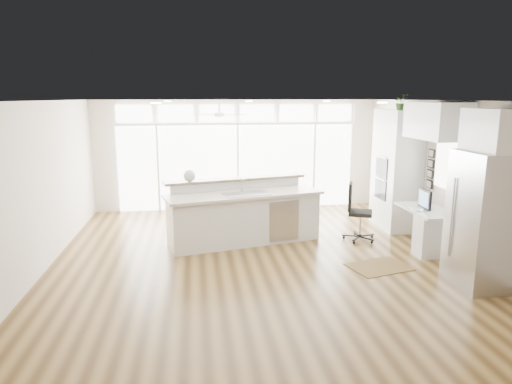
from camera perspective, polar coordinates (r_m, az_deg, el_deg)
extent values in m
cube|color=#4A3316|center=(7.83, 0.53, -8.89)|extent=(7.00, 8.00, 0.02)
cube|color=white|center=(7.33, 0.57, 11.35)|extent=(7.00, 8.00, 0.02)
cube|color=beige|center=(11.39, -2.34, 4.67)|extent=(7.00, 0.04, 2.70)
cube|color=beige|center=(3.70, 9.61, -10.69)|extent=(7.00, 0.04, 2.70)
cube|color=beige|center=(7.79, -25.87, 0.19)|extent=(0.04, 8.00, 2.70)
cube|color=beige|center=(8.68, 24.08, 1.43)|extent=(0.04, 8.00, 2.70)
cube|color=white|center=(11.37, -2.30, 3.13)|extent=(5.80, 0.06, 2.08)
cube|color=white|center=(11.25, -2.35, 9.85)|extent=(5.90, 0.06, 0.40)
cube|color=white|center=(8.88, 22.96, 3.04)|extent=(0.04, 0.85, 0.85)
cube|color=white|center=(10.07, -4.62, 10.17)|extent=(1.16, 1.16, 0.32)
cube|color=#F3E6CE|center=(7.53, 0.35, 11.20)|extent=(3.40, 3.00, 0.02)
cube|color=silver|center=(10.10, 17.13, 2.68)|extent=(0.64, 1.20, 2.50)
cube|color=silver|center=(8.96, 20.54, -4.38)|extent=(0.72, 1.30, 0.76)
cube|color=silver|center=(8.66, 21.72, 8.27)|extent=(0.64, 1.30, 0.64)
cube|color=#ACADB1|center=(7.43, 26.69, -3.16)|extent=(0.76, 0.90, 2.00)
cube|color=silver|center=(7.27, 28.03, 6.83)|extent=(0.64, 0.90, 0.60)
cube|color=black|center=(9.44, 21.00, 2.73)|extent=(0.06, 0.22, 0.80)
cube|color=silver|center=(8.73, -1.48, -2.56)|extent=(3.18, 1.81, 1.19)
cube|color=#3E2B13|center=(7.90, 15.15, -9.01)|extent=(1.10, 0.91, 0.01)
cube|color=black|center=(9.10, 12.93, -2.50)|extent=(0.74, 0.72, 1.12)
sphere|color=silver|center=(8.70, -8.31, 2.05)|extent=(0.28, 0.28, 0.23)
cube|color=black|center=(8.78, 20.35, -0.81)|extent=(0.10, 0.47, 0.39)
cube|color=white|center=(8.75, 19.28, -2.03)|extent=(0.18, 0.36, 0.02)
imported|color=#356029|center=(9.99, 17.61, 10.48)|extent=(0.31, 0.34, 0.25)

